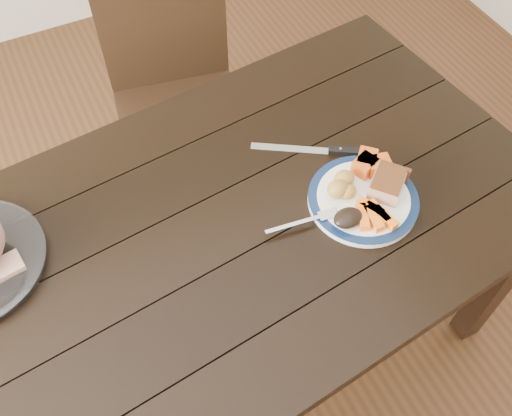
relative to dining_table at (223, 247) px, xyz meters
name	(u,v)px	position (x,y,z in m)	size (l,w,h in m)	color
ground	(232,349)	(0.00, 0.00, -0.66)	(4.00, 4.00, 0.00)	#472B16
dining_table	(223,247)	(0.00, 0.00, 0.00)	(1.69, 1.07, 0.75)	black
chair_far	(175,87)	(0.15, 0.74, -0.13)	(0.49, 0.50, 0.93)	black
dinner_plate	(363,200)	(0.33, -0.09, 0.10)	(0.27, 0.27, 0.02)	white
plate_rim	(363,198)	(0.33, -0.09, 0.11)	(0.27, 0.27, 0.02)	#0C1E3F
pork_slice	(387,184)	(0.39, -0.09, 0.13)	(0.09, 0.07, 0.04)	tan
roasted_potatoes	(342,186)	(0.30, -0.05, 0.13)	(0.08, 0.08, 0.04)	gold
carrot_batons	(374,215)	(0.32, -0.15, 0.12)	(0.09, 0.11, 0.02)	orange
pumpkin_wedges	(370,164)	(0.39, -0.02, 0.13)	(0.10, 0.09, 0.04)	orange
dark_mushroom	(348,218)	(0.26, -0.13, 0.13)	(0.07, 0.05, 0.03)	black
fork	(307,221)	(0.18, -0.09, 0.11)	(0.18, 0.04, 0.00)	silver
cut_slice	(6,267)	(-0.47, 0.10, 0.12)	(0.07, 0.06, 0.02)	tan
carving_knife	(336,151)	(0.36, 0.08, 0.10)	(0.28, 0.19, 0.01)	silver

